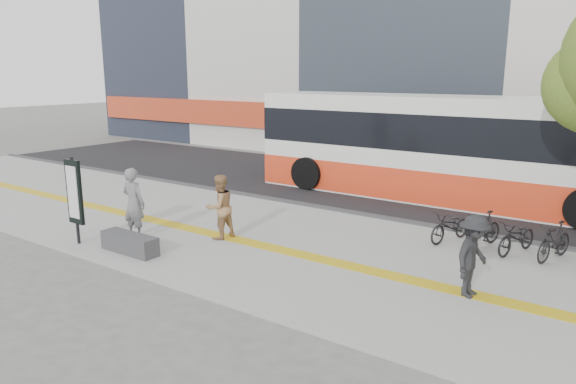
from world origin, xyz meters
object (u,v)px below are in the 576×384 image
Objects in this scene: bench at (130,243)px; pedestrian_tan at (220,207)px; seated_woman at (134,203)px; bus at (442,151)px; pedestrian_dark at (473,256)px; signboard at (74,193)px.

pedestrian_tan is (1.02, 2.06, 0.61)m from bench.
pedestrian_tan is at bearing -152.24° from seated_woman.
bus is 8.29m from pedestrian_dark.
pedestrian_dark is (6.35, 0.06, -0.03)m from pedestrian_tan.
pedestrian_dark is at bearing 100.88° from pedestrian_tan.
bench is at bearing -113.01° from bus.
seated_woman is at bearing 134.21° from bench.
seated_woman is (0.80, 1.13, -0.37)m from signboard.
bus is 8.28m from pedestrian_tan.
bus is 7.04× the size of seated_woman.
bench is 7.69m from pedestrian_dark.
bench is 1.34m from seated_woman.
signboard reaches higher than pedestrian_tan.
bench is 1.94m from signboard.
bus is 8.08× the size of pedestrian_dark.
bus is (5.72, 10.01, 0.32)m from signboard.
bench is 0.96× the size of pedestrian_tan.
seated_woman is 1.10× the size of pedestrian_tan.
seated_woman is 1.15× the size of pedestrian_dark.
signboard reaches higher than bench.
pedestrian_tan is (-3.10, -7.64, -0.77)m from bus.
pedestrian_dark is (8.97, 2.42, -0.49)m from signboard.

